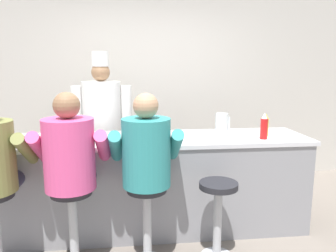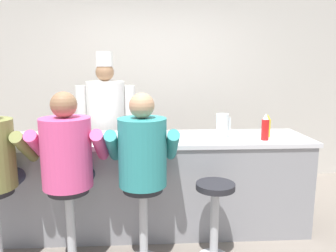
% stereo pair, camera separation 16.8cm
% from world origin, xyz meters
% --- Properties ---
extents(ground_plane, '(20.00, 20.00, 0.00)m').
position_xyz_m(ground_plane, '(0.00, 0.00, 0.00)').
color(ground_plane, slate).
extents(wall_back, '(10.00, 0.06, 2.70)m').
position_xyz_m(wall_back, '(0.00, 1.96, 1.35)').
color(wall_back, beige).
rests_on(wall_back, ground_plane).
extents(diner_counter, '(3.11, 0.74, 0.95)m').
position_xyz_m(diner_counter, '(0.00, 0.37, 0.48)').
color(diner_counter, gray).
rests_on(diner_counter, ground_plane).
extents(ketchup_bottle_red, '(0.07, 0.07, 0.26)m').
position_xyz_m(ketchup_bottle_red, '(1.07, 0.19, 1.07)').
color(ketchup_bottle_red, red).
rests_on(ketchup_bottle_red, diner_counter).
extents(mustard_bottle_yellow, '(0.06, 0.06, 0.23)m').
position_xyz_m(mustard_bottle_yellow, '(1.14, 0.33, 1.06)').
color(mustard_bottle_yellow, yellow).
rests_on(mustard_bottle_yellow, diner_counter).
extents(hot_sauce_bottle_orange, '(0.03, 0.03, 0.13)m').
position_xyz_m(hot_sauce_bottle_orange, '(0.19, 0.07, 1.01)').
color(hot_sauce_bottle_orange, orange).
rests_on(hot_sauce_bottle_orange, diner_counter).
extents(water_pitcher_clear, '(0.14, 0.12, 0.24)m').
position_xyz_m(water_pitcher_clear, '(0.69, 0.33, 1.07)').
color(water_pitcher_clear, silver).
rests_on(water_pitcher_clear, diner_counter).
extents(breakfast_plate, '(0.26, 0.26, 0.05)m').
position_xyz_m(breakfast_plate, '(-0.77, 0.20, 0.97)').
color(breakfast_plate, white).
rests_on(breakfast_plate, diner_counter).
extents(cereal_bowl, '(0.16, 0.16, 0.05)m').
position_xyz_m(cereal_bowl, '(-0.99, 0.29, 0.98)').
color(cereal_bowl, '#B24C47').
rests_on(cereal_bowl, diner_counter).
extents(coffee_mug_tan, '(0.13, 0.09, 0.08)m').
position_xyz_m(coffee_mug_tan, '(-1.15, 0.16, 0.99)').
color(coffee_mug_tan, beige).
rests_on(coffee_mug_tan, diner_counter).
extents(cup_stack_steel, '(0.10, 0.10, 0.38)m').
position_xyz_m(cup_stack_steel, '(-0.09, 0.58, 1.15)').
color(cup_stack_steel, '#B7BABF').
rests_on(cup_stack_steel, diner_counter).
extents(napkin_dispenser_chrome, '(0.11, 0.07, 0.12)m').
position_xyz_m(napkin_dispenser_chrome, '(-0.13, 0.16, 1.01)').
color(napkin_dispenser_chrome, silver).
rests_on(napkin_dispenser_chrome, diner_counter).
extents(diner_seated_pink, '(0.61, 0.60, 1.46)m').
position_xyz_m(diner_seated_pink, '(-0.69, -0.22, 0.93)').
color(diner_seated_pink, '#B2B5BA').
rests_on(diner_seated_pink, ground_plane).
extents(diner_seated_teal, '(0.60, 0.59, 1.45)m').
position_xyz_m(diner_seated_teal, '(-0.09, -0.22, 0.92)').
color(diner_seated_teal, '#B2B5BA').
rests_on(diner_seated_teal, ground_plane).
extents(empty_stool_round, '(0.33, 0.33, 0.69)m').
position_xyz_m(empty_stool_round, '(0.51, -0.25, 0.46)').
color(empty_stool_round, '#B2B5BA').
rests_on(empty_stool_round, ground_plane).
extents(cook_in_whites_near, '(0.71, 0.46, 1.82)m').
position_xyz_m(cook_in_whites_near, '(-0.55, 1.16, 1.00)').
color(cook_in_whites_near, '#232328').
rests_on(cook_in_whites_near, ground_plane).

